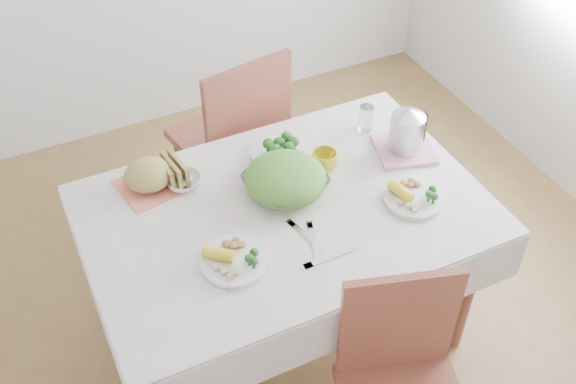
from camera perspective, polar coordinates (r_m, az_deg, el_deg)
name	(u,v)px	position (r m, az deg, el deg)	size (l,w,h in m)	color
floor	(286,328)	(3.12, -0.18, -11.48)	(3.60, 3.60, 0.00)	brown
dining_table	(286,275)	(2.82, -0.19, -7.02)	(1.40, 0.90, 0.75)	brown
tablecloth	(286,209)	(2.55, -0.21, -1.47)	(1.50, 1.00, 0.01)	beige
chair_far	(228,144)	(3.32, -5.08, 4.09)	(0.46, 0.46, 1.02)	brown
salad_bowl	(285,184)	(2.59, -0.22, 0.67)	(0.30, 0.30, 0.07)	white
dinner_plate_left	(235,261)	(2.35, -4.54, -5.85)	(0.24, 0.24, 0.02)	white
dinner_plate_right	(413,198)	(2.61, 10.57, -0.49)	(0.24, 0.24, 0.02)	white
broccoli_plate	(279,154)	(2.77, -0.74, 3.27)	(0.24, 0.24, 0.02)	beige
napkin	(150,186)	(2.68, -11.59, 0.51)	(0.23, 0.23, 0.00)	#E97255
bread_loaf	(148,175)	(2.65, -11.75, 1.41)	(0.19, 0.18, 0.11)	olive
fruit_bowl	(184,182)	(2.65, -8.79, 0.88)	(0.14, 0.14, 0.04)	white
yellow_mug	(325,160)	(2.69, 3.13, 2.69)	(0.10, 0.10, 0.08)	gold
glass_tumbler	(366,117)	(2.89, 6.62, 6.31)	(0.06, 0.06, 0.12)	white
pink_tray	(404,149)	(2.83, 9.79, 3.58)	(0.23, 0.23, 0.02)	pink
electric_kettle	(407,127)	(2.76, 10.06, 5.40)	(0.14, 0.14, 0.20)	#B2B5BA
fork_left	(306,235)	(2.44, 1.54, -3.66)	(0.02, 0.18, 0.00)	silver
fork_right	(314,241)	(2.42, 2.18, -4.16)	(0.02, 0.18, 0.00)	silver
knife	(330,257)	(2.37, 3.58, -5.52)	(0.02, 0.21, 0.00)	silver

